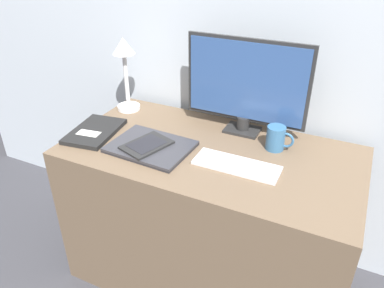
{
  "coord_description": "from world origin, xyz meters",
  "views": [
    {
      "loc": [
        0.49,
        -1.01,
        1.49
      ],
      "look_at": [
        -0.04,
        0.12,
        0.77
      ],
      "focal_mm": 35.0,
      "sensor_mm": 36.0,
      "label": 1
    }
  ],
  "objects_px": {
    "monitor": "(246,85)",
    "coffee_mug": "(276,138)",
    "laptop": "(151,147)",
    "ereader": "(147,145)",
    "keyboard": "(237,165)",
    "desk_lamp": "(125,63)",
    "notebook": "(95,131)"
  },
  "relations": [
    {
      "from": "laptop",
      "to": "ereader",
      "type": "xyz_separation_m",
      "value": [
        -0.01,
        -0.01,
        0.01
      ]
    },
    {
      "from": "monitor",
      "to": "notebook",
      "type": "bearing_deg",
      "value": -152.41
    },
    {
      "from": "keyboard",
      "to": "laptop",
      "type": "distance_m",
      "value": 0.36
    },
    {
      "from": "keyboard",
      "to": "laptop",
      "type": "relative_size",
      "value": 0.98
    },
    {
      "from": "keyboard",
      "to": "desk_lamp",
      "type": "bearing_deg",
      "value": 158.45
    },
    {
      "from": "monitor",
      "to": "ereader",
      "type": "distance_m",
      "value": 0.48
    },
    {
      "from": "notebook",
      "to": "monitor",
      "type": "bearing_deg",
      "value": 27.59
    },
    {
      "from": "coffee_mug",
      "to": "keyboard",
      "type": "bearing_deg",
      "value": -116.69
    },
    {
      "from": "monitor",
      "to": "keyboard",
      "type": "distance_m",
      "value": 0.36
    },
    {
      "from": "desk_lamp",
      "to": "keyboard",
      "type": "bearing_deg",
      "value": -21.55
    },
    {
      "from": "monitor",
      "to": "desk_lamp",
      "type": "xyz_separation_m",
      "value": [
        -0.59,
        -0.02,
        0.02
      ]
    },
    {
      "from": "ereader",
      "to": "coffee_mug",
      "type": "distance_m",
      "value": 0.52
    },
    {
      "from": "keyboard",
      "to": "coffee_mug",
      "type": "relative_size",
      "value": 2.91
    },
    {
      "from": "monitor",
      "to": "ereader",
      "type": "bearing_deg",
      "value": -132.57
    },
    {
      "from": "keyboard",
      "to": "ereader",
      "type": "height_order",
      "value": "ereader"
    },
    {
      "from": "ereader",
      "to": "desk_lamp",
      "type": "height_order",
      "value": "desk_lamp"
    },
    {
      "from": "laptop",
      "to": "coffee_mug",
      "type": "bearing_deg",
      "value": 25.31
    },
    {
      "from": "monitor",
      "to": "coffee_mug",
      "type": "xyz_separation_m",
      "value": [
        0.17,
        -0.09,
        -0.17
      ]
    },
    {
      "from": "monitor",
      "to": "desk_lamp",
      "type": "relative_size",
      "value": 1.49
    },
    {
      "from": "notebook",
      "to": "coffee_mug",
      "type": "xyz_separation_m",
      "value": [
        0.75,
        0.21,
        0.04
      ]
    },
    {
      "from": "laptop",
      "to": "coffee_mug",
      "type": "relative_size",
      "value": 2.96
    },
    {
      "from": "ereader",
      "to": "keyboard",
      "type": "bearing_deg",
      "value": 5.92
    },
    {
      "from": "laptop",
      "to": "notebook",
      "type": "bearing_deg",
      "value": 178.55
    },
    {
      "from": "desk_lamp",
      "to": "coffee_mug",
      "type": "relative_size",
      "value": 3.15
    },
    {
      "from": "keyboard",
      "to": "desk_lamp",
      "type": "relative_size",
      "value": 0.92
    },
    {
      "from": "keyboard",
      "to": "coffee_mug",
      "type": "xyz_separation_m",
      "value": [
        0.1,
        0.19,
        0.04
      ]
    },
    {
      "from": "desk_lamp",
      "to": "notebook",
      "type": "relative_size",
      "value": 1.2
    },
    {
      "from": "ereader",
      "to": "desk_lamp",
      "type": "distance_m",
      "value": 0.47
    },
    {
      "from": "ereader",
      "to": "coffee_mug",
      "type": "bearing_deg",
      "value": 26.31
    },
    {
      "from": "notebook",
      "to": "coffee_mug",
      "type": "relative_size",
      "value": 2.62
    },
    {
      "from": "desk_lamp",
      "to": "laptop",
      "type": "bearing_deg",
      "value": -43.69
    },
    {
      "from": "monitor",
      "to": "laptop",
      "type": "height_order",
      "value": "monitor"
    }
  ]
}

